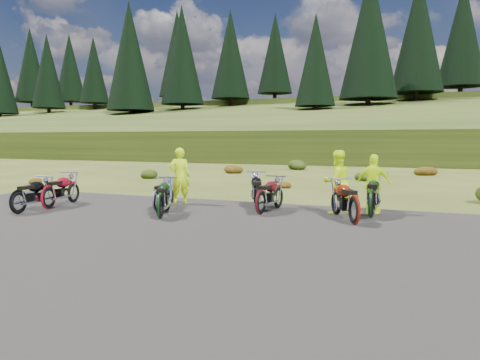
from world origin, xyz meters
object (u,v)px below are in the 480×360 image
at_px(motorcycle_3, 157,212).
at_px(person_middle, 180,177).
at_px(motorcycle_0, 19,215).
at_px(motorcycle_7, 371,219).

bearing_deg(motorcycle_3, person_middle, -6.64).
bearing_deg(person_middle, motorcycle_0, 22.65).
height_order(motorcycle_0, motorcycle_3, motorcycle_0).
bearing_deg(person_middle, motorcycle_3, 70.15).
bearing_deg(motorcycle_3, motorcycle_0, 107.07).
distance_m(motorcycle_0, motorcycle_7, 10.22).
bearing_deg(motorcycle_0, person_middle, -48.97).
relative_size(motorcycle_7, person_middle, 1.23).
bearing_deg(motorcycle_7, motorcycle_3, 98.97).
xyz_separation_m(motorcycle_0, motorcycle_3, (3.47, 2.02, 0.00)).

